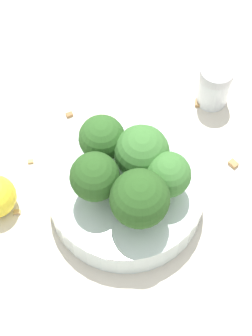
% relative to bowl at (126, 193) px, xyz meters
% --- Properties ---
extents(ground_plane, '(3.00, 3.00, 0.00)m').
position_rel_bowl_xyz_m(ground_plane, '(0.00, 0.00, -0.02)').
color(ground_plane, beige).
extents(bowl, '(0.16, 0.16, 0.04)m').
position_rel_bowl_xyz_m(bowl, '(0.00, 0.00, 0.00)').
color(bowl, silver).
rests_on(bowl, ground_plane).
extents(broccoli_floret_0, '(0.05, 0.05, 0.06)m').
position_rel_bowl_xyz_m(broccoli_floret_0, '(0.00, 0.02, 0.05)').
color(broccoli_floret_0, '#7A9E5B').
rests_on(broccoli_floret_0, bowl).
extents(broccoli_floret_1, '(0.06, 0.06, 0.07)m').
position_rel_bowl_xyz_m(broccoli_floret_1, '(0.03, -0.02, 0.06)').
color(broccoli_floret_1, '#8EB770').
rests_on(broccoli_floret_1, bowl).
extents(broccoli_floret_2, '(0.05, 0.05, 0.06)m').
position_rel_bowl_xyz_m(broccoli_floret_2, '(-0.01, -0.03, 0.06)').
color(broccoli_floret_2, '#84AD66').
rests_on(broccoli_floret_2, bowl).
extents(broccoli_floret_3, '(0.05, 0.05, 0.06)m').
position_rel_bowl_xyz_m(broccoli_floret_3, '(-0.04, 0.01, 0.05)').
color(broccoli_floret_3, '#8EB770').
rests_on(broccoli_floret_3, bowl).
extents(broccoli_floret_4, '(0.04, 0.04, 0.06)m').
position_rel_bowl_xyz_m(broccoli_floret_4, '(0.04, 0.02, 0.05)').
color(broccoli_floret_4, '#7A9E5B').
rests_on(broccoli_floret_4, bowl).
extents(pepper_shaker, '(0.04, 0.04, 0.06)m').
position_rel_bowl_xyz_m(pepper_shaker, '(-0.01, 0.17, 0.01)').
color(pepper_shaker, silver).
rests_on(pepper_shaker, ground_plane).
extents(almond_crumb_0, '(0.01, 0.01, 0.01)m').
position_rel_bowl_xyz_m(almond_crumb_0, '(0.06, 0.11, -0.01)').
color(almond_crumb_0, '#AD7F4C').
rests_on(almond_crumb_0, ground_plane).
extents(almond_crumb_1, '(0.01, 0.01, 0.01)m').
position_rel_bowl_xyz_m(almond_crumb_1, '(-0.08, -0.08, -0.02)').
color(almond_crumb_1, tan).
rests_on(almond_crumb_1, ground_plane).
extents(almond_crumb_2, '(0.01, 0.01, 0.01)m').
position_rel_bowl_xyz_m(almond_crumb_2, '(-0.12, 0.04, -0.02)').
color(almond_crumb_2, olive).
rests_on(almond_crumb_2, ground_plane).
extents(almond_crumb_3, '(0.01, 0.01, 0.01)m').
position_rel_bowl_xyz_m(almond_crumb_3, '(-0.11, -0.03, -0.02)').
color(almond_crumb_3, tan).
rests_on(almond_crumb_3, ground_plane).
extents(almond_crumb_4, '(0.01, 0.01, 0.01)m').
position_rel_bowl_xyz_m(almond_crumb_4, '(-0.02, 0.15, -0.01)').
color(almond_crumb_4, '#AD7F4C').
rests_on(almond_crumb_4, ground_plane).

